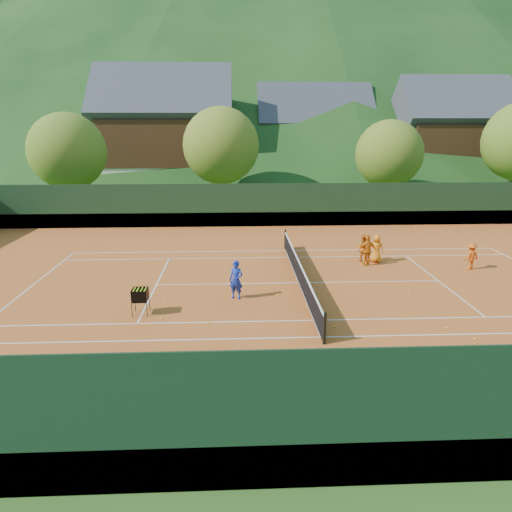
{
  "coord_description": "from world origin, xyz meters",
  "views": [
    {
      "loc": [
        -2.81,
        -19.33,
        6.88
      ],
      "look_at": [
        -1.95,
        0.0,
        1.3
      ],
      "focal_mm": 32.0,
      "sensor_mm": 36.0,
      "label": 1
    }
  ],
  "objects_px": {
    "coach": "(236,280)",
    "student_a": "(363,248)",
    "student_d": "(471,256)",
    "chalet_mid": "(312,142)",
    "ball_hopper": "(140,295)",
    "tennis_net": "(299,272)",
    "chalet_right": "(448,141)",
    "student_c": "(376,249)",
    "chalet_left": "(166,137)",
    "student_b": "(367,250)"
  },
  "relations": [
    {
      "from": "coach",
      "to": "tennis_net",
      "type": "height_order",
      "value": "coach"
    },
    {
      "from": "student_d",
      "to": "chalet_mid",
      "type": "bearing_deg",
      "value": -103.13
    },
    {
      "from": "ball_hopper",
      "to": "chalet_right",
      "type": "relative_size",
      "value": 0.08
    },
    {
      "from": "chalet_mid",
      "to": "coach",
      "type": "bearing_deg",
      "value": -103.87
    },
    {
      "from": "student_a",
      "to": "coach",
      "type": "bearing_deg",
      "value": 56.72
    },
    {
      "from": "coach",
      "to": "student_a",
      "type": "distance_m",
      "value": 8.32
    },
    {
      "from": "tennis_net",
      "to": "coach",
      "type": "bearing_deg",
      "value": -147.75
    },
    {
      "from": "coach",
      "to": "student_c",
      "type": "xyz_separation_m",
      "value": [
        7.25,
        4.83,
        -0.07
      ]
    },
    {
      "from": "student_a",
      "to": "ball_hopper",
      "type": "relative_size",
      "value": 1.42
    },
    {
      "from": "student_d",
      "to": "ball_hopper",
      "type": "xyz_separation_m",
      "value": [
        -15.1,
        -4.88,
        0.08
      ]
    },
    {
      "from": "student_c",
      "to": "chalet_right",
      "type": "distance_m",
      "value": 31.47
    },
    {
      "from": "tennis_net",
      "to": "student_d",
      "type": "bearing_deg",
      "value": 10.66
    },
    {
      "from": "student_c",
      "to": "chalet_left",
      "type": "distance_m",
      "value": 30.96
    },
    {
      "from": "student_d",
      "to": "tennis_net",
      "type": "distance_m",
      "value": 8.83
    },
    {
      "from": "student_d",
      "to": "chalet_left",
      "type": "height_order",
      "value": "chalet_left"
    },
    {
      "from": "chalet_left",
      "to": "chalet_right",
      "type": "relative_size",
      "value": 1.16
    },
    {
      "from": "chalet_right",
      "to": "student_a",
      "type": "bearing_deg",
      "value": -121.27
    },
    {
      "from": "tennis_net",
      "to": "student_a",
      "type": "bearing_deg",
      "value": 40.99
    },
    {
      "from": "chalet_mid",
      "to": "tennis_net",
      "type": "bearing_deg",
      "value": -100.01
    },
    {
      "from": "coach",
      "to": "chalet_left",
      "type": "height_order",
      "value": "chalet_left"
    },
    {
      "from": "tennis_net",
      "to": "chalet_left",
      "type": "relative_size",
      "value": 0.87
    },
    {
      "from": "coach",
      "to": "ball_hopper",
      "type": "relative_size",
      "value": 1.6
    },
    {
      "from": "student_a",
      "to": "chalet_right",
      "type": "distance_m",
      "value": 31.6
    },
    {
      "from": "coach",
      "to": "student_b",
      "type": "height_order",
      "value": "coach"
    },
    {
      "from": "chalet_left",
      "to": "chalet_right",
      "type": "bearing_deg",
      "value": 0.0
    },
    {
      "from": "student_b",
      "to": "student_d",
      "type": "height_order",
      "value": "student_b"
    },
    {
      "from": "chalet_mid",
      "to": "student_b",
      "type": "bearing_deg",
      "value": -94.05
    },
    {
      "from": "student_d",
      "to": "tennis_net",
      "type": "xyz_separation_m",
      "value": [
        -8.68,
        -1.63,
        -0.16
      ]
    },
    {
      "from": "student_b",
      "to": "ball_hopper",
      "type": "distance_m",
      "value": 11.7
    },
    {
      "from": "coach",
      "to": "student_c",
      "type": "height_order",
      "value": "coach"
    },
    {
      "from": "tennis_net",
      "to": "chalet_mid",
      "type": "bearing_deg",
      "value": 79.99
    },
    {
      "from": "student_a",
      "to": "chalet_mid",
      "type": "bearing_deg",
      "value": -74.91
    },
    {
      "from": "chalet_left",
      "to": "tennis_net",
      "type": "bearing_deg",
      "value": -71.57
    },
    {
      "from": "student_d",
      "to": "chalet_mid",
      "type": "relative_size",
      "value": 0.11
    },
    {
      "from": "student_a",
      "to": "chalet_right",
      "type": "relative_size",
      "value": 0.12
    },
    {
      "from": "tennis_net",
      "to": "chalet_mid",
      "type": "distance_m",
      "value": 34.81
    },
    {
      "from": "coach",
      "to": "student_c",
      "type": "bearing_deg",
      "value": 56.58
    },
    {
      "from": "student_a",
      "to": "ball_hopper",
      "type": "xyz_separation_m",
      "value": [
        -10.19,
        -6.52,
        0.04
      ]
    },
    {
      "from": "student_c",
      "to": "ball_hopper",
      "type": "height_order",
      "value": "student_c"
    },
    {
      "from": "tennis_net",
      "to": "chalet_right",
      "type": "xyz_separation_m",
      "value": [
        20.0,
        30.0,
        4.74
      ]
    },
    {
      "from": "coach",
      "to": "chalet_left",
      "type": "relative_size",
      "value": 0.12
    },
    {
      "from": "coach",
      "to": "student_a",
      "type": "height_order",
      "value": "coach"
    },
    {
      "from": "student_b",
      "to": "student_c",
      "type": "bearing_deg",
      "value": -149.15
    },
    {
      "from": "student_d",
      "to": "chalet_mid",
      "type": "distance_m",
      "value": 32.76
    },
    {
      "from": "student_a",
      "to": "student_b",
      "type": "bearing_deg",
      "value": 109.42
    },
    {
      "from": "student_a",
      "to": "student_b",
      "type": "relative_size",
      "value": 0.91
    },
    {
      "from": "chalet_left",
      "to": "student_a",
      "type": "bearing_deg",
      "value": -62.75
    },
    {
      "from": "coach",
      "to": "student_b",
      "type": "relative_size",
      "value": 1.02
    },
    {
      "from": "student_b",
      "to": "student_d",
      "type": "relative_size",
      "value": 1.18
    },
    {
      "from": "coach",
      "to": "student_a",
      "type": "bearing_deg",
      "value": 60.38
    }
  ]
}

